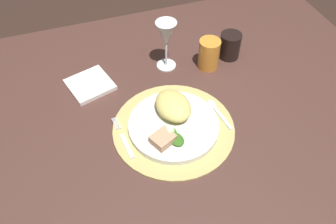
{
  "coord_description": "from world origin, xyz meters",
  "views": [
    {
      "loc": [
        -0.27,
        -0.7,
        1.5
      ],
      "look_at": [
        -0.05,
        -0.06,
        0.73
      ],
      "focal_mm": 37.25,
      "sensor_mm": 36.0,
      "label": 1
    }
  ],
  "objects_px": {
    "dinner_plate": "(174,125)",
    "spoon": "(216,109)",
    "dining_table": "(178,120)",
    "fork": "(124,139)",
    "wine_glass": "(166,36)",
    "napkin": "(90,85)",
    "dark_tumbler": "(230,46)",
    "amber_tumbler": "(209,54)"
  },
  "relations": [
    {
      "from": "spoon",
      "to": "amber_tumbler",
      "type": "bearing_deg",
      "value": 73.5
    },
    {
      "from": "dark_tumbler",
      "to": "wine_glass",
      "type": "bearing_deg",
      "value": 174.52
    },
    {
      "from": "dinner_plate",
      "to": "dining_table",
      "type": "bearing_deg",
      "value": 63.37
    },
    {
      "from": "dining_table",
      "to": "wine_glass",
      "type": "bearing_deg",
      "value": 84.88
    },
    {
      "from": "fork",
      "to": "amber_tumbler",
      "type": "relative_size",
      "value": 1.51
    },
    {
      "from": "napkin",
      "to": "wine_glass",
      "type": "relative_size",
      "value": 0.75
    },
    {
      "from": "napkin",
      "to": "dark_tumbler",
      "type": "height_order",
      "value": "dark_tumbler"
    },
    {
      "from": "amber_tumbler",
      "to": "dark_tumbler",
      "type": "height_order",
      "value": "amber_tumbler"
    },
    {
      "from": "napkin",
      "to": "wine_glass",
      "type": "bearing_deg",
      "value": 3.43
    },
    {
      "from": "dining_table",
      "to": "fork",
      "type": "relative_size",
      "value": 9.09
    },
    {
      "from": "dining_table",
      "to": "fork",
      "type": "xyz_separation_m",
      "value": [
        -0.2,
        -0.11,
        0.11
      ]
    },
    {
      "from": "napkin",
      "to": "dark_tumbler",
      "type": "relative_size",
      "value": 1.44
    },
    {
      "from": "fork",
      "to": "dark_tumbler",
      "type": "height_order",
      "value": "dark_tumbler"
    },
    {
      "from": "fork",
      "to": "spoon",
      "type": "relative_size",
      "value": 1.21
    },
    {
      "from": "dinner_plate",
      "to": "spoon",
      "type": "relative_size",
      "value": 2.02
    },
    {
      "from": "dining_table",
      "to": "spoon",
      "type": "height_order",
      "value": "spoon"
    },
    {
      "from": "spoon",
      "to": "wine_glass",
      "type": "bearing_deg",
      "value": 106.8
    },
    {
      "from": "dining_table",
      "to": "amber_tumbler",
      "type": "distance_m",
      "value": 0.24
    },
    {
      "from": "fork",
      "to": "dark_tumbler",
      "type": "relative_size",
      "value": 1.72
    },
    {
      "from": "wine_glass",
      "to": "dark_tumbler",
      "type": "height_order",
      "value": "wine_glass"
    },
    {
      "from": "amber_tumbler",
      "to": "dark_tumbler",
      "type": "relative_size",
      "value": 1.14
    },
    {
      "from": "amber_tumbler",
      "to": "spoon",
      "type": "bearing_deg",
      "value": -106.5
    },
    {
      "from": "wine_glass",
      "to": "amber_tumbler",
      "type": "height_order",
      "value": "wine_glass"
    },
    {
      "from": "napkin",
      "to": "amber_tumbler",
      "type": "distance_m",
      "value": 0.4
    },
    {
      "from": "spoon",
      "to": "dinner_plate",
      "type": "bearing_deg",
      "value": -170.97
    },
    {
      "from": "fork",
      "to": "dark_tumbler",
      "type": "distance_m",
      "value": 0.5
    },
    {
      "from": "dark_tumbler",
      "to": "amber_tumbler",
      "type": "bearing_deg",
      "value": -164.26
    },
    {
      "from": "dinner_plate",
      "to": "dark_tumbler",
      "type": "xyz_separation_m",
      "value": [
        0.29,
        0.25,
        0.03
      ]
    },
    {
      "from": "dark_tumbler",
      "to": "fork",
      "type": "bearing_deg",
      "value": -150.85
    },
    {
      "from": "fork",
      "to": "wine_glass",
      "type": "xyz_separation_m",
      "value": [
        0.22,
        0.27,
        0.12
      ]
    },
    {
      "from": "spoon",
      "to": "amber_tumbler",
      "type": "distance_m",
      "value": 0.21
    },
    {
      "from": "amber_tumbler",
      "to": "dining_table",
      "type": "bearing_deg",
      "value": -142.4
    },
    {
      "from": "dinner_plate",
      "to": "wine_glass",
      "type": "bearing_deg",
      "value": 75.65
    },
    {
      "from": "napkin",
      "to": "dark_tumbler",
      "type": "distance_m",
      "value": 0.49
    },
    {
      "from": "dining_table",
      "to": "wine_glass",
      "type": "height_order",
      "value": "wine_glass"
    },
    {
      "from": "wine_glass",
      "to": "dark_tumbler",
      "type": "distance_m",
      "value": 0.24
    },
    {
      "from": "fork",
      "to": "dining_table",
      "type": "bearing_deg",
      "value": 27.66
    },
    {
      "from": "dining_table",
      "to": "spoon",
      "type": "distance_m",
      "value": 0.17
    },
    {
      "from": "napkin",
      "to": "spoon",
      "type": "bearing_deg",
      "value": -34.24
    },
    {
      "from": "dinner_plate",
      "to": "fork",
      "type": "bearing_deg",
      "value": 178.68
    },
    {
      "from": "wine_glass",
      "to": "amber_tumbler",
      "type": "relative_size",
      "value": 1.68
    },
    {
      "from": "fork",
      "to": "dark_tumbler",
      "type": "xyz_separation_m",
      "value": [
        0.44,
        0.24,
        0.04
      ]
    }
  ]
}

